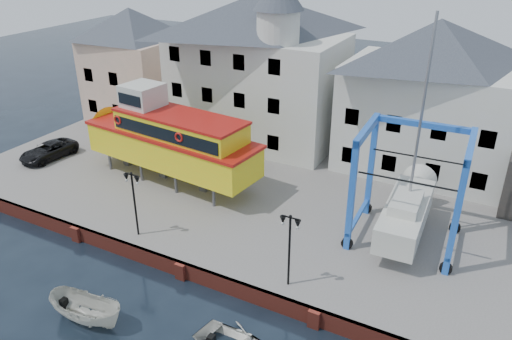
% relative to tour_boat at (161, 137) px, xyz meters
% --- Properties ---
extents(ground, '(140.00, 140.00, 0.00)m').
position_rel_tour_boat_xyz_m(ground, '(7.38, -8.22, -4.23)').
color(ground, black).
rests_on(ground, ground).
extents(hardstanding, '(44.00, 22.00, 1.00)m').
position_rel_tour_boat_xyz_m(hardstanding, '(7.38, 2.78, -3.73)').
color(hardstanding, '#65615E').
rests_on(hardstanding, ground).
extents(quay_wall, '(44.00, 0.47, 1.00)m').
position_rel_tour_boat_xyz_m(quay_wall, '(7.38, -8.11, -3.73)').
color(quay_wall, maroon).
rests_on(quay_wall, ground).
extents(building_pink, '(8.00, 7.00, 10.30)m').
position_rel_tour_boat_xyz_m(building_pink, '(-10.63, 9.78, 1.91)').
color(building_pink, '#C1A38E').
rests_on(building_pink, hardstanding).
extents(building_white_main, '(14.00, 8.30, 14.00)m').
position_rel_tour_boat_xyz_m(building_white_main, '(2.50, 10.17, 3.11)').
color(building_white_main, beige).
rests_on(building_white_main, hardstanding).
extents(building_white_right, '(12.00, 8.00, 11.20)m').
position_rel_tour_boat_xyz_m(building_white_right, '(16.38, 10.78, 2.36)').
color(building_white_right, beige).
rests_on(building_white_right, hardstanding).
extents(lamp_post_left, '(1.12, 0.32, 4.20)m').
position_rel_tour_boat_xyz_m(lamp_post_left, '(3.38, -7.02, -0.06)').
color(lamp_post_left, black).
rests_on(lamp_post_left, hardstanding).
extents(lamp_post_right, '(1.12, 0.32, 4.20)m').
position_rel_tour_boat_xyz_m(lamp_post_right, '(13.38, -7.02, -0.06)').
color(lamp_post_right, black).
rests_on(lamp_post_right, hardstanding).
extents(tour_boat, '(16.05, 5.35, 6.86)m').
position_rel_tour_boat_xyz_m(tour_boat, '(0.00, 0.00, 0.00)').
color(tour_boat, '#59595E').
rests_on(tour_boat, hardstanding).
extents(travel_lift, '(6.32, 8.76, 13.11)m').
position_rel_tour_boat_xyz_m(travel_lift, '(17.60, 0.69, -1.04)').
color(travel_lift, '#1C4AAB').
rests_on(travel_lift, hardstanding).
extents(van, '(2.60, 4.85, 1.29)m').
position_rel_tour_boat_xyz_m(van, '(-10.30, -1.67, -2.59)').
color(van, black).
rests_on(van, hardstanding).
extents(motorboat_a, '(4.38, 1.86, 1.66)m').
position_rel_tour_boat_xyz_m(motorboat_a, '(5.26, -13.22, -4.23)').
color(motorboat_a, beige).
rests_on(motorboat_a, ground).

